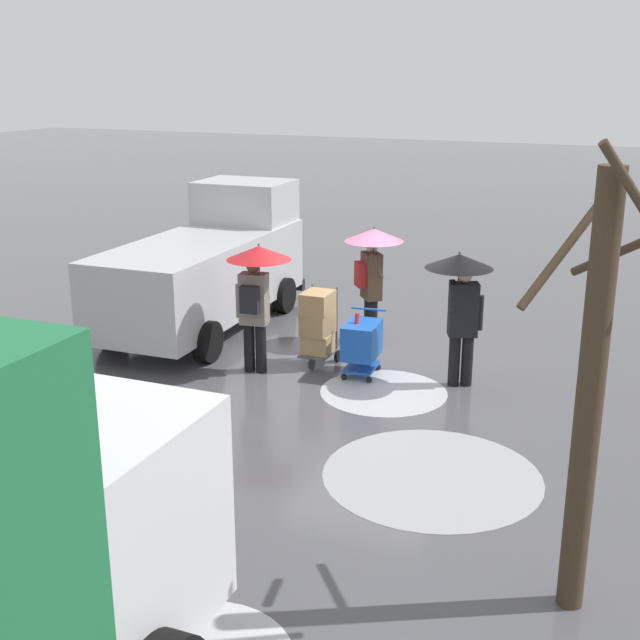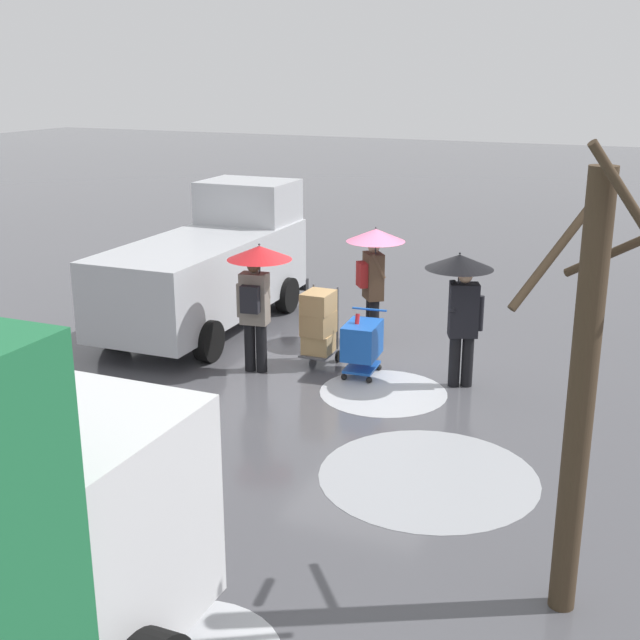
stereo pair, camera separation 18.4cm
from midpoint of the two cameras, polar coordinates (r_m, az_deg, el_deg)
name	(u,v)px [view 2 (the right image)]	position (r m, az deg, el deg)	size (l,w,h in m)	color
ground_plane	(371,367)	(13.89, 3.94, -3.27)	(90.00, 90.00, 0.00)	#4C4C51
slush_patch_near_cluster	(383,392)	(12.85, 4.79, -4.98)	(1.97, 1.97, 0.01)	#ADAFB5
slush_patch_under_van	(428,476)	(10.40, 7.98, -10.61)	(2.70, 2.70, 0.01)	#999BA0
cargo_van_parked_right	(211,266)	(15.97, -7.20, 3.74)	(2.33, 5.40, 2.60)	#B7BABF
shopping_cart_vendor	(362,342)	(13.35, 3.31, -1.52)	(0.63, 0.87, 1.04)	#1951B2
hand_dolly_boxes	(319,323)	(13.72, 0.29, -0.19)	(0.53, 0.71, 1.32)	#515156
pedestrian_pink_side	(257,279)	(13.25, -3.97, 2.84)	(1.04, 1.04, 2.15)	black
pedestrian_black_side	(374,259)	(14.69, 4.10, 4.24)	(1.04, 1.04, 2.15)	black
pedestrian_white_side	(461,288)	(12.79, 10.10, 2.16)	(1.04, 1.04, 2.15)	black
bare_tree_near	(582,389)	(7.50, 18.29, -4.54)	(1.48, 1.23, 4.28)	#423323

